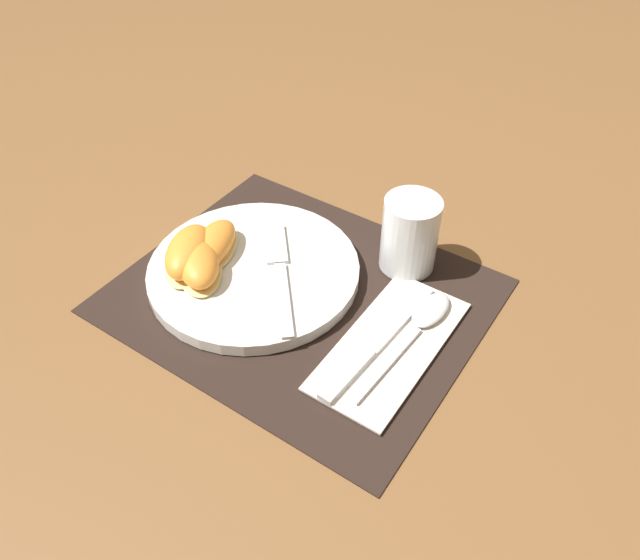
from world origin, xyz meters
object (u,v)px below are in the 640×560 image
Objects in this scene: plate at (254,271)px; citrus_wedge_2 at (198,262)px; knife at (377,342)px; fork at (278,268)px; juice_glass at (409,238)px; citrus_wedge_0 at (212,247)px; citrus_wedge_1 at (189,253)px; spoon at (419,323)px.

plate is 2.36× the size of citrus_wedge_2.
knife is 1.29× the size of fork.
fork reaches higher than plate.
plate is 0.20m from juice_glass.
citrus_wedge_2 is at bearing -138.66° from juice_glass.
juice_glass is 0.60× the size of fork.
citrus_wedge_0 is (-0.24, 0.00, 0.02)m from knife.
citrus_wedge_1 reaches higher than citrus_wedge_0.
spoon is at bearing -54.38° from juice_glass.
citrus_wedge_2 is at bearing -78.44° from citrus_wedge_0.
knife is 0.06m from spoon.
fork is 1.42× the size of citrus_wedge_1.
fork is at bearing -172.59° from spoon.
knife is at bearing -0.53° from citrus_wedge_0.
fork is 0.10m from citrus_wedge_2.
knife is 1.83× the size of citrus_wedge_1.
spoon is at bearing 15.36° from citrus_wedge_1.
fork is at bearing 170.29° from knife.
plate is 0.21m from spoon.
spoon is 1.74× the size of citrus_wedge_2.
citrus_wedge_0 is at bearing -169.73° from spoon.
spoon is (0.21, 0.04, -0.00)m from plate.
plate is 1.36× the size of spoon.
spoon is 0.18m from fork.
juice_glass is 0.50× the size of spoon.
knife is 1.86× the size of citrus_wedge_0.
fork is at bearing -135.99° from juice_glass.
citrus_wedge_1 is at bearing -174.12° from knife.
citrus_wedge_2 is (-0.05, -0.05, 0.02)m from plate.
knife is at bearing 7.55° from citrus_wedge_2.
juice_glass reaches higher than fork.
citrus_wedge_1 is at bearing -148.72° from plate.
citrus_wedge_2 is (0.01, -0.03, 0.00)m from citrus_wedge_0.
juice_glass is 0.27m from citrus_wedge_1.
spoon is 1.70× the size of citrus_wedge_1.
juice_glass is 0.17m from fork.
citrus_wedge_2 is at bearing -136.50° from plate.
citrus_wedge_2 reaches higher than citrus_wedge_0.
citrus_wedge_2 is at bearing -14.87° from citrus_wedge_1.
plate is 1.62× the size of fork.
spoon is at bearing 17.41° from citrus_wedge_2.
fork is 1.46× the size of citrus_wedge_2.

